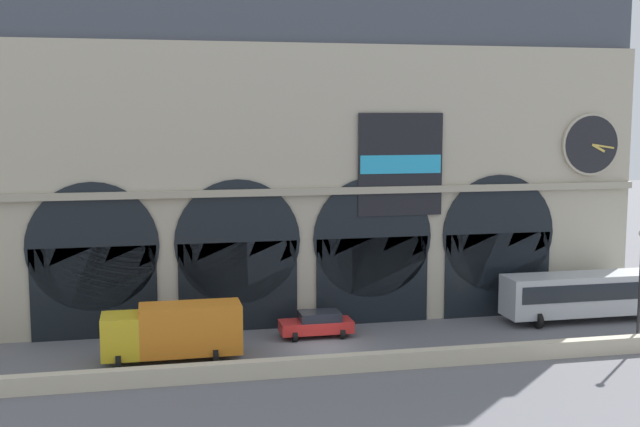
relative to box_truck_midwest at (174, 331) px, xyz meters
name	(u,v)px	position (x,y,z in m)	size (l,w,h in m)	color
ground_plane	(323,349)	(8.47, 0.53, -1.70)	(200.00, 200.00, 0.00)	slate
quay_parapet_wall	(341,364)	(8.47, -3.83, -1.24)	(90.00, 0.70, 0.93)	beige
station_building	(299,156)	(8.49, 8.14, 8.97)	(44.88, 5.63, 21.95)	#B2A891
box_truck_midwest	(174,331)	(0.00, 0.00, 0.00)	(7.50, 2.91, 3.12)	gold
car_center	(317,324)	(8.62, 3.05, -0.90)	(4.40, 2.22, 1.55)	red
bus_east	(585,294)	(26.51, 3.05, 0.08)	(11.00, 3.25, 3.10)	#ADB2B7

